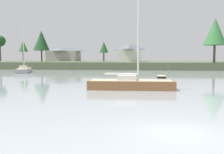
% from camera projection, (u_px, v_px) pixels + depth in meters
% --- Properties ---
extents(ground_plane, '(400.00, 400.00, 0.00)m').
position_uv_depth(ground_plane, '(178.00, 132.00, 12.01)').
color(ground_plane, '#939EA3').
extents(far_shore_bank, '(164.63, 45.74, 2.16)m').
position_uv_depth(far_shore_bank, '(150.00, 64.00, 92.50)').
color(far_shore_bank, '#4C563D').
rests_on(far_shore_bank, ground).
extents(sailboat_grey, '(5.74, 10.14, 13.33)m').
position_uv_depth(sailboat_grey, '(24.00, 71.00, 60.06)').
color(sailboat_grey, gray).
rests_on(sailboat_grey, ground).
extents(sailboat_wood, '(9.48, 3.14, 12.41)m').
position_uv_depth(sailboat_wood, '(131.00, 87.00, 28.17)').
color(sailboat_wood, brown).
rests_on(sailboat_wood, ground).
extents(dinghy_black, '(1.55, 3.26, 0.49)m').
position_uv_depth(dinghy_black, '(161.00, 77.00, 44.72)').
color(dinghy_black, black).
rests_on(dinghy_black, ground).
extents(shore_tree_far_right, '(6.01, 6.01, 12.14)m').
position_uv_depth(shore_tree_far_right, '(215.00, 32.00, 69.74)').
color(shore_tree_far_right, brown).
rests_on(shore_tree_far_right, far_shore_bank).
extents(shore_tree_far_left, '(5.42, 5.42, 10.45)m').
position_uv_depth(shore_tree_far_left, '(41.00, 41.00, 86.82)').
color(shore_tree_far_left, brown).
rests_on(shore_tree_far_left, far_shore_bank).
extents(shore_tree_left_mid, '(4.16, 4.16, 9.70)m').
position_uv_depth(shore_tree_left_mid, '(0.00, 41.00, 96.19)').
color(shore_tree_left_mid, brown).
rests_on(shore_tree_left_mid, far_shore_bank).
extents(shore_tree_inland_a, '(3.58, 3.58, 8.12)m').
position_uv_depth(shore_tree_inland_a, '(23.00, 46.00, 100.66)').
color(shore_tree_inland_a, brown).
rests_on(shore_tree_inland_a, far_shore_bank).
extents(shore_tree_right, '(3.19, 3.19, 7.01)m').
position_uv_depth(shore_tree_right, '(104.00, 47.00, 89.63)').
color(shore_tree_right, brown).
rests_on(shore_tree_right, far_shore_bank).
extents(cottage_eastern, '(12.52, 9.65, 5.73)m').
position_uv_depth(cottage_eastern, '(64.00, 54.00, 101.04)').
color(cottage_eastern, '#9E998E').
rests_on(cottage_eastern, far_shore_bank).
extents(cottage_near_water, '(8.10, 9.52, 6.24)m').
position_uv_depth(cottage_near_water, '(130.00, 52.00, 88.50)').
color(cottage_near_water, silver).
rests_on(cottage_near_water, far_shore_bank).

